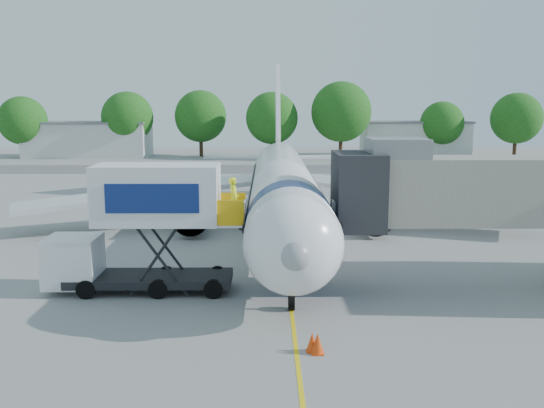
{
  "coord_description": "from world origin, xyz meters",
  "views": [
    {
      "loc": [
        -0.95,
        -32.35,
        8.06
      ],
      "look_at": [
        -0.71,
        -3.29,
        3.2
      ],
      "focal_mm": 40.0,
      "sensor_mm": 36.0,
      "label": 1
    }
  ],
  "objects_px": {
    "catering_hiloader": "(143,229)",
    "ground_tug": "(369,367)",
    "aircraft": "(283,188)",
    "jet_bridge": "(478,192)"
  },
  "relations": [
    {
      "from": "catering_hiloader",
      "to": "ground_tug",
      "type": "xyz_separation_m",
      "value": [
        8.17,
        -9.29,
        -2.06
      ]
    },
    {
      "from": "catering_hiloader",
      "to": "ground_tug",
      "type": "height_order",
      "value": "catering_hiloader"
    },
    {
      "from": "catering_hiloader",
      "to": "aircraft",
      "type": "bearing_deg",
      "value": 60.62
    },
    {
      "from": "aircraft",
      "to": "ground_tug",
      "type": "relative_size",
      "value": 10.28
    },
    {
      "from": "jet_bridge",
      "to": "catering_hiloader",
      "type": "height_order",
      "value": "jet_bridge"
    },
    {
      "from": "jet_bridge",
      "to": "catering_hiloader",
      "type": "bearing_deg",
      "value": -179.99
    },
    {
      "from": "aircraft",
      "to": "jet_bridge",
      "type": "height_order",
      "value": "aircraft"
    },
    {
      "from": "aircraft",
      "to": "jet_bridge",
      "type": "xyz_separation_m",
      "value": [
        7.99,
        -11.12,
        1.39
      ]
    },
    {
      "from": "aircraft",
      "to": "ground_tug",
      "type": "xyz_separation_m",
      "value": [
        1.91,
        -20.42,
        -2.25
      ]
    },
    {
      "from": "aircraft",
      "to": "jet_bridge",
      "type": "distance_m",
      "value": 13.77
    }
  ]
}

